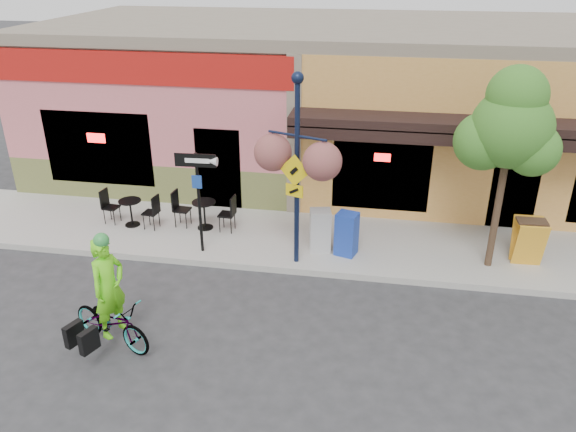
# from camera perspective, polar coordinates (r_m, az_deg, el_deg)

# --- Properties ---
(ground) EXTENTS (90.00, 90.00, 0.00)m
(ground) POSITION_cam_1_polar(r_m,az_deg,el_deg) (11.78, 2.74, -7.43)
(ground) COLOR #2D2D30
(ground) RESTS_ON ground
(sidewalk) EXTENTS (24.00, 3.00, 0.15)m
(sidewalk) POSITION_cam_1_polar(r_m,az_deg,el_deg) (13.46, 3.82, -2.62)
(sidewalk) COLOR #9E9B93
(sidewalk) RESTS_ON ground
(curb) EXTENTS (24.00, 0.12, 0.15)m
(curb) POSITION_cam_1_polar(r_m,az_deg,el_deg) (12.20, 3.08, -5.76)
(curb) COLOR #A8A59E
(curb) RESTS_ON ground
(building) EXTENTS (18.20, 8.20, 4.50)m
(building) POSITION_cam_1_polar(r_m,az_deg,el_deg) (17.87, 5.99, 11.82)
(building) COLOR #C8636A
(building) RESTS_ON ground
(bicycle) EXTENTS (1.84, 1.19, 0.91)m
(bicycle) POSITION_cam_1_polar(r_m,az_deg,el_deg) (10.51, -17.48, -10.22)
(bicycle) COLOR maroon
(bicycle) RESTS_ON ground
(cyclist_rider) EXTENTS (0.66, 0.79, 1.85)m
(cyclist_rider) POSITION_cam_1_polar(r_m,az_deg,el_deg) (10.24, -17.57, -8.12)
(cyclist_rider) COLOR #67E718
(cyclist_rider) RESTS_ON ground
(lamp_post) EXTENTS (1.43, 0.95, 4.16)m
(lamp_post) POSITION_cam_1_polar(r_m,az_deg,el_deg) (11.59, 0.91, 4.39)
(lamp_post) COLOR #101A35
(lamp_post) RESTS_ON sidewalk
(one_way_sign) EXTENTS (0.91, 0.24, 2.35)m
(one_way_sign) POSITION_cam_1_polar(r_m,az_deg,el_deg) (12.53, -9.01, 1.25)
(one_way_sign) COLOR black
(one_way_sign) RESTS_ON sidewalk
(cafe_set_left) EXTENTS (1.55, 0.90, 0.88)m
(cafe_set_left) POSITION_cam_1_polar(r_m,az_deg,el_deg) (14.42, -15.70, 0.69)
(cafe_set_left) COLOR black
(cafe_set_left) RESTS_ON sidewalk
(cafe_set_right) EXTENTS (1.60, 0.88, 0.93)m
(cafe_set_right) POSITION_cam_1_polar(r_m,az_deg,el_deg) (13.87, -8.50, 0.51)
(cafe_set_right) COLOR black
(cafe_set_right) RESTS_ON sidewalk
(newspaper_box_blue) EXTENTS (0.55, 0.51, 1.00)m
(newspaper_box_blue) POSITION_cam_1_polar(r_m,az_deg,el_deg) (12.60, 5.97, -1.82)
(newspaper_box_blue) COLOR #1C3BA8
(newspaper_box_blue) RESTS_ON sidewalk
(newspaper_box_grey) EXTENTS (0.53, 0.50, 0.98)m
(newspaper_box_grey) POSITION_cam_1_polar(r_m,az_deg,el_deg) (12.73, 3.29, -1.47)
(newspaper_box_grey) COLOR #B0B0B0
(newspaper_box_grey) RESTS_ON sidewalk
(street_tree) EXTENTS (1.82, 1.82, 4.36)m
(street_tree) POSITION_cam_1_polar(r_m,az_deg,el_deg) (12.21, 21.09, 4.26)
(street_tree) COLOR #3D7A26
(street_tree) RESTS_ON sidewalk
(sandwich_board) EXTENTS (0.63, 0.47, 1.03)m
(sandwich_board) POSITION_cam_1_polar(r_m,az_deg,el_deg) (13.08, 23.40, -2.78)
(sandwich_board) COLOR gold
(sandwich_board) RESTS_ON sidewalk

